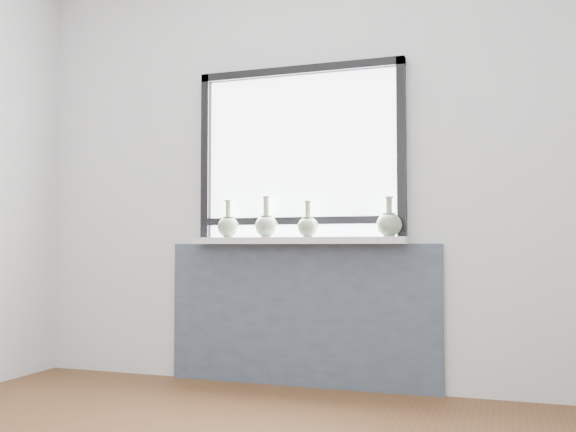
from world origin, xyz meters
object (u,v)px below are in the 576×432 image
(vase_a, at_px, (228,226))
(vase_b, at_px, (266,225))
(windowsill, at_px, (297,240))
(vase_d, at_px, (389,223))
(vase_c, at_px, (308,225))

(vase_a, relative_size, vase_b, 0.93)
(vase_b, bearing_deg, windowsill, -1.94)
(windowsill, xyz_separation_m, vase_a, (-0.45, 0.00, 0.09))
(vase_b, xyz_separation_m, vase_d, (0.76, -0.03, -0.00))
(vase_a, distance_m, vase_b, 0.25)
(windowsill, distance_m, vase_c, 0.12)
(windowsill, height_order, vase_c, vase_c)
(vase_b, relative_size, vase_d, 1.10)
(vase_a, xyz_separation_m, vase_b, (0.25, 0.00, 0.00))
(vase_b, bearing_deg, vase_d, -1.98)
(vase_b, xyz_separation_m, vase_c, (0.27, -0.02, -0.01))
(windowsill, relative_size, vase_a, 5.63)
(windowsill, bearing_deg, vase_c, -11.62)
(windowsill, xyz_separation_m, vase_d, (0.56, -0.02, 0.10))
(windowsill, height_order, vase_d, vase_d)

